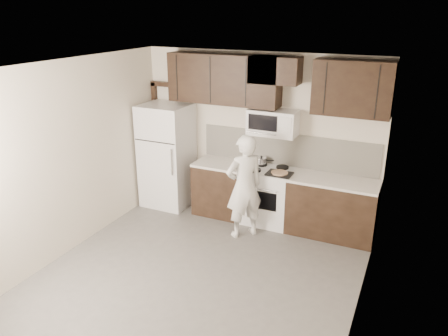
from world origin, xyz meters
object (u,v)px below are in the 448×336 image
Objects in this scene: stove at (268,195)px; refrigerator at (167,156)px; microwave at (273,122)px; person at (244,187)px.

stove is 1.90m from refrigerator.
stove is at bearing -89.90° from microwave.
microwave reaches higher than refrigerator.
refrigerator is at bearing -178.49° from stove.
person is (-0.18, -0.59, 0.35)m from stove.
refrigerator is at bearing -66.58° from person.
person reaches higher than stove.
microwave is (-0.00, 0.12, 1.19)m from stove.
refrigerator reaches higher than stove.
person is at bearing -104.05° from microwave.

